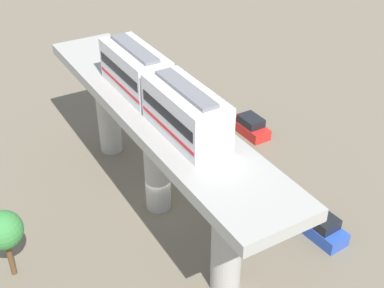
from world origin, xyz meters
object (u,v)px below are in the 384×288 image
(parked_car_yellow, at_px, (218,170))
(tree_near_viaduct, at_px, (3,231))
(parked_car_blue, at_px, (319,226))
(train, at_px, (159,89))
(parked_car_red, at_px, (250,126))

(parked_car_yellow, distance_m, tree_near_viaduct, 17.53)
(parked_car_yellow, bearing_deg, parked_car_blue, 113.30)
(parked_car_yellow, bearing_deg, tree_near_viaduct, 14.76)
(parked_car_blue, relative_size, tree_near_viaduct, 0.86)
(parked_car_blue, bearing_deg, train, -46.95)
(parked_car_blue, distance_m, parked_car_red, 14.18)
(tree_near_viaduct, bearing_deg, parked_car_yellow, -173.46)
(parked_car_red, xyz_separation_m, tree_near_viaduct, (23.55, 6.31, 2.99))
(train, xyz_separation_m, parked_car_yellow, (-5.85, -1.51, -9.57))
(parked_car_yellow, height_order, tree_near_viaduct, tree_near_viaduct)
(parked_car_yellow, relative_size, tree_near_viaduct, 0.88)
(train, xyz_separation_m, tree_near_viaduct, (11.31, 0.46, -6.58))
(parked_car_blue, xyz_separation_m, parked_car_red, (-3.88, -13.64, 0.00))
(train, relative_size, tree_near_viaduct, 2.69)
(train, bearing_deg, tree_near_viaduct, 2.33)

